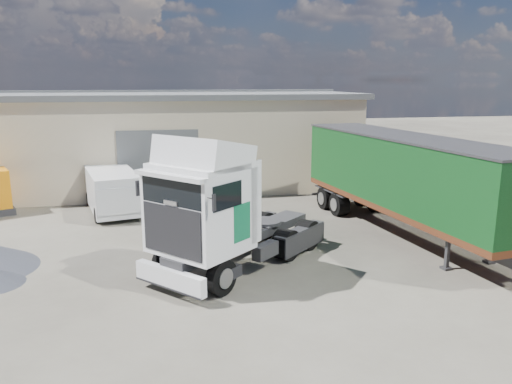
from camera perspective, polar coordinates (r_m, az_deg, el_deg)
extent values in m
plane|color=#282620|center=(16.44, -2.93, -8.78)|extent=(120.00, 120.00, 0.00)
cube|color=beige|center=(31.52, -18.63, 5.63)|extent=(30.00, 12.00, 5.00)
cube|color=#535658|center=(31.34, -18.97, 10.44)|extent=(30.60, 12.60, 0.30)
cube|color=#535658|center=(25.45, -11.02, 2.92)|extent=(4.00, 0.08, 3.60)
cube|color=#535658|center=(31.34, -19.00, 10.80)|extent=(30.60, 0.40, 0.15)
cube|color=brown|center=(25.70, 20.92, 1.16)|extent=(0.35, 26.00, 2.50)
cylinder|color=black|center=(15.08, -7.17, -8.71)|extent=(2.44, 2.55, 1.07)
cylinder|color=black|center=(17.64, 0.72, -5.41)|extent=(2.47, 2.59, 1.07)
cylinder|color=black|center=(18.75, 3.23, -4.32)|extent=(2.47, 2.59, 1.07)
cube|color=#2D2D30|center=(16.68, -1.49, -5.14)|extent=(5.55, 5.09, 0.30)
cube|color=silver|center=(14.45, -9.80, -9.69)|extent=(1.89, 2.08, 0.55)
cube|color=silver|center=(14.79, -6.42, -1.98)|extent=(3.40, 3.41, 2.46)
cube|color=black|center=(14.10, -9.57, -4.41)|extent=(1.52, 1.69, 1.41)
cube|color=black|center=(13.83, -9.68, -0.01)|extent=(1.54, 1.72, 0.75)
cube|color=silver|center=(14.62, -6.04, 4.19)|extent=(3.11, 3.16, 1.23)
cube|color=#0C5A38|center=(15.99, -8.75, -1.96)|extent=(0.57, 0.51, 1.11)
cube|color=#0C5A38|center=(14.37, -1.59, -3.49)|extent=(0.57, 0.51, 1.11)
cylinder|color=#2D2D30|center=(17.63, 1.11, -3.44)|extent=(1.56, 1.56, 0.12)
cube|color=#2D2D30|center=(17.35, 21.03, -6.58)|extent=(0.33, 0.33, 1.08)
cube|color=#2D2D30|center=(18.50, 25.24, -5.77)|extent=(0.33, 0.33, 1.08)
cylinder|color=black|center=(23.89, 10.86, -0.84)|extent=(2.61, 1.34, 1.04)
cube|color=#2D2D30|center=(20.57, 16.38, -2.28)|extent=(2.24, 11.75, 0.34)
cube|color=#502712|center=(20.50, 16.44, -1.41)|extent=(3.89, 11.96, 0.23)
cube|color=black|center=(20.22, 16.68, 2.42)|extent=(3.89, 11.96, 2.55)
cube|color=#2D2D30|center=(20.04, 16.92, 6.05)|extent=(3.96, 12.03, 0.08)
cylinder|color=black|center=(22.59, -15.47, -2.32)|extent=(2.07, 1.07, 0.68)
cylinder|color=black|center=(25.77, -16.59, -0.57)|extent=(2.07, 1.07, 0.68)
cube|color=silver|center=(24.01, -16.17, 0.33)|extent=(2.89, 5.04, 1.75)
cube|color=silver|center=(22.13, -15.45, -0.79)|extent=(2.05, 1.30, 1.13)
cube|color=black|center=(22.21, -15.62, 0.74)|extent=(1.78, 0.45, 0.62)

